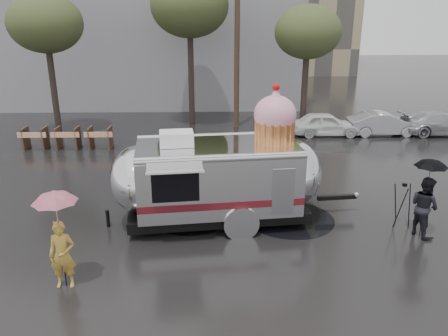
{
  "coord_description": "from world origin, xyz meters",
  "views": [
    {
      "loc": [
        1.19,
        -9.79,
        5.89
      ],
      "look_at": [
        1.5,
        2.23,
        1.67
      ],
      "focal_mm": 35.0,
      "sensor_mm": 36.0,
      "label": 1
    }
  ],
  "objects_px": {
    "person_left": "(62,255)",
    "airstream_trailer": "(221,175)",
    "person_right": "(424,206)",
    "tripod": "(402,201)"
  },
  "relations": [
    {
      "from": "person_left",
      "to": "airstream_trailer",
      "type": "bearing_deg",
      "value": 39.49
    },
    {
      "from": "person_left",
      "to": "person_right",
      "type": "xyz_separation_m",
      "value": [
        9.27,
        2.24,
        0.07
      ]
    },
    {
      "from": "airstream_trailer",
      "to": "person_right",
      "type": "relative_size",
      "value": 4.46
    },
    {
      "from": "airstream_trailer",
      "to": "tripod",
      "type": "xyz_separation_m",
      "value": [
        5.3,
        -0.48,
        -0.71
      ]
    },
    {
      "from": "airstream_trailer",
      "to": "tripod",
      "type": "bearing_deg",
      "value": -11.55
    },
    {
      "from": "airstream_trailer",
      "to": "person_left",
      "type": "bearing_deg",
      "value": -143.75
    },
    {
      "from": "airstream_trailer",
      "to": "person_left",
      "type": "height_order",
      "value": "airstream_trailer"
    },
    {
      "from": "airstream_trailer",
      "to": "person_left",
      "type": "distance_m",
      "value": 4.96
    },
    {
      "from": "person_left",
      "to": "tripod",
      "type": "bearing_deg",
      "value": 14.6
    },
    {
      "from": "person_right",
      "to": "tripod",
      "type": "relative_size",
      "value": 1.3
    }
  ]
}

